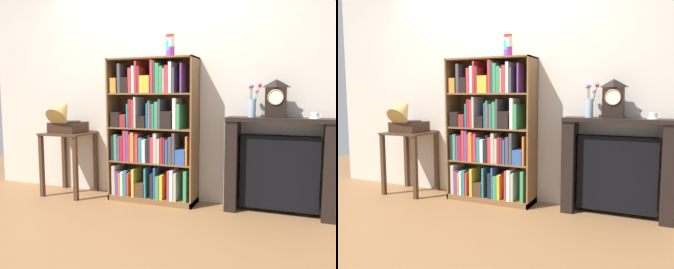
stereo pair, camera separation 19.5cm
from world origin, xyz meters
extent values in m
cube|color=brown|center=(0.00, 0.00, -0.01)|extent=(7.90, 6.40, 0.02)
cube|color=beige|center=(0.15, 0.31, 1.30)|extent=(4.90, 0.08, 2.60)
cube|color=brown|center=(-0.48, 0.12, 0.79)|extent=(0.02, 0.31, 1.58)
cube|color=brown|center=(0.48, 0.12, 0.79)|extent=(0.02, 0.31, 1.58)
cube|color=brown|center=(0.00, 0.27, 0.79)|extent=(0.98, 0.01, 1.58)
cube|color=brown|center=(0.00, 0.12, 1.57)|extent=(0.98, 0.31, 0.02)
cube|color=brown|center=(0.00, 0.12, 0.03)|extent=(0.98, 0.31, 0.06)
cube|color=#B2A893|center=(-0.42, 0.10, 0.22)|extent=(0.04, 0.25, 0.33)
cube|color=#663884|center=(-0.38, 0.07, 0.19)|extent=(0.04, 0.20, 0.27)
cube|color=orange|center=(-0.35, 0.09, 0.19)|extent=(0.02, 0.25, 0.25)
cube|color=white|center=(-0.32, 0.08, 0.19)|extent=(0.03, 0.22, 0.27)
cube|color=teal|center=(-0.28, 0.08, 0.20)|extent=(0.04, 0.21, 0.28)
cube|color=#C63338|center=(-0.25, 0.07, 0.19)|extent=(0.02, 0.20, 0.26)
cube|color=gold|center=(-0.19, 0.08, 0.21)|extent=(0.03, 0.21, 0.30)
cube|color=#472D1C|center=(-0.11, 0.09, 0.14)|extent=(0.10, 0.23, 0.16)
cube|color=teal|center=(-0.04, 0.09, 0.22)|extent=(0.02, 0.23, 0.33)
cube|color=black|center=(0.04, 0.08, 0.20)|extent=(0.04, 0.22, 0.27)
cube|color=#2D519E|center=(0.07, 0.09, 0.23)|extent=(0.02, 0.24, 0.34)
cube|color=#388E56|center=(0.11, 0.08, 0.19)|extent=(0.04, 0.22, 0.25)
cube|color=gold|center=(0.15, 0.07, 0.19)|extent=(0.03, 0.20, 0.27)
cube|color=#C63338|center=(0.23, 0.10, 0.22)|extent=(0.02, 0.26, 0.32)
cube|color=white|center=(0.26, 0.08, 0.22)|extent=(0.04, 0.21, 0.33)
cube|color=#B2A893|center=(0.31, 0.10, 0.21)|extent=(0.03, 0.25, 0.30)
cube|color=#388E56|center=(0.42, 0.08, 0.22)|extent=(0.03, 0.23, 0.33)
cube|color=brown|center=(0.00, 0.12, 0.44)|extent=(0.94, 0.29, 0.02)
cube|color=black|center=(-0.43, 0.10, 0.59)|extent=(0.03, 0.27, 0.28)
cube|color=#388E56|center=(-0.39, 0.10, 0.60)|extent=(0.03, 0.26, 0.29)
cube|color=#663884|center=(-0.35, 0.09, 0.59)|extent=(0.03, 0.25, 0.27)
cube|color=maroon|center=(-0.32, 0.10, 0.59)|extent=(0.03, 0.27, 0.28)
cube|color=#C63338|center=(-0.28, 0.09, 0.62)|extent=(0.03, 0.24, 0.34)
cube|color=#663884|center=(-0.25, 0.09, 0.62)|extent=(0.03, 0.23, 0.33)
cube|color=#C63338|center=(-0.22, 0.07, 0.60)|extent=(0.02, 0.21, 0.30)
cube|color=orange|center=(-0.19, 0.09, 0.61)|extent=(0.04, 0.25, 0.32)
cube|color=maroon|center=(-0.16, 0.09, 0.60)|extent=(0.02, 0.24, 0.29)
cube|color=#C63338|center=(-0.13, 0.09, 0.61)|extent=(0.03, 0.24, 0.31)
cube|color=teal|center=(-0.09, 0.10, 0.59)|extent=(0.04, 0.25, 0.27)
cube|color=white|center=(-0.05, 0.10, 0.58)|extent=(0.04, 0.26, 0.25)
cube|color=black|center=(-0.01, 0.08, 0.58)|extent=(0.03, 0.22, 0.25)
cube|color=black|center=(0.01, 0.07, 0.60)|extent=(0.02, 0.20, 0.30)
cube|color=#C63338|center=(0.04, 0.08, 0.59)|extent=(0.03, 0.21, 0.28)
cube|color=#B2A893|center=(0.08, 0.09, 0.61)|extent=(0.04, 0.23, 0.32)
cube|color=#B2A893|center=(0.12, 0.07, 0.59)|extent=(0.03, 0.21, 0.27)
cube|color=maroon|center=(0.16, 0.10, 0.59)|extent=(0.03, 0.25, 0.28)
cube|color=maroon|center=(0.18, 0.10, 0.59)|extent=(0.02, 0.26, 0.27)
cube|color=#2D519E|center=(0.21, 0.08, 0.58)|extent=(0.02, 0.22, 0.26)
cube|color=#424247|center=(0.25, 0.10, 0.60)|extent=(0.04, 0.25, 0.29)
cube|color=#424247|center=(0.29, 0.07, 0.62)|extent=(0.03, 0.21, 0.33)
cube|color=#2D519E|center=(0.36, 0.08, 0.53)|extent=(0.10, 0.22, 0.16)
cube|color=orange|center=(0.43, 0.08, 0.60)|extent=(0.02, 0.22, 0.30)
cube|color=brown|center=(0.00, 0.12, 0.82)|extent=(0.94, 0.29, 0.02)
cube|color=black|center=(-0.39, 0.06, 0.91)|extent=(0.10, 0.19, 0.16)
cube|color=maroon|center=(-0.30, 0.07, 0.90)|extent=(0.07, 0.20, 0.14)
cube|color=teal|center=(-0.24, 0.08, 0.96)|extent=(0.02, 0.22, 0.26)
cube|color=maroon|center=(-0.21, 0.09, 0.98)|extent=(0.03, 0.23, 0.31)
cube|color=#C63338|center=(-0.18, 0.10, 0.98)|extent=(0.02, 0.26, 0.30)
cube|color=#B2A893|center=(-0.15, 0.09, 0.99)|extent=(0.03, 0.24, 0.33)
cube|color=black|center=(-0.08, 0.08, 0.89)|extent=(0.10, 0.22, 0.13)
cube|color=#2D519E|center=(-0.01, 0.09, 0.96)|extent=(0.02, 0.25, 0.27)
cube|color=#388E56|center=(0.01, 0.08, 0.97)|extent=(0.02, 0.22, 0.29)
cube|color=maroon|center=(0.03, 0.09, 0.95)|extent=(0.02, 0.24, 0.26)
cube|color=teal|center=(0.06, 0.09, 0.96)|extent=(0.02, 0.24, 0.26)
cube|color=#388E56|center=(0.10, 0.09, 0.97)|extent=(0.04, 0.23, 0.28)
cube|color=#424247|center=(0.13, 0.09, 0.98)|extent=(0.02, 0.25, 0.31)
cube|color=black|center=(0.20, 0.07, 0.92)|extent=(0.12, 0.20, 0.18)
cube|color=white|center=(0.30, 0.08, 0.99)|extent=(0.03, 0.22, 0.32)
cube|color=#388E56|center=(0.34, 0.10, 0.96)|extent=(0.04, 0.26, 0.26)
cube|color=brown|center=(0.00, 0.12, 1.19)|extent=(0.94, 0.29, 0.02)
cube|color=orange|center=(-0.41, 0.07, 1.28)|extent=(0.07, 0.19, 0.16)
cube|color=#424247|center=(-0.34, 0.09, 1.36)|extent=(0.03, 0.24, 0.31)
cube|color=black|center=(-0.28, 0.07, 1.28)|extent=(0.09, 0.19, 0.17)
cube|color=#C63338|center=(-0.21, 0.10, 1.33)|extent=(0.04, 0.25, 0.27)
cube|color=white|center=(-0.17, 0.09, 1.34)|extent=(0.03, 0.23, 0.29)
cube|color=#C63338|center=(-0.14, 0.10, 1.37)|extent=(0.02, 0.25, 0.34)
cube|color=maroon|center=(-0.11, 0.08, 1.34)|extent=(0.03, 0.23, 0.28)
cube|color=gold|center=(-0.04, 0.08, 1.29)|extent=(0.11, 0.22, 0.18)
cube|color=#C63338|center=(0.04, 0.10, 1.37)|extent=(0.03, 0.26, 0.34)
cube|color=#424247|center=(0.07, 0.10, 1.37)|extent=(0.02, 0.26, 0.33)
cube|color=#388E56|center=(0.11, 0.08, 1.35)|extent=(0.04, 0.22, 0.31)
cube|color=#388E56|center=(0.15, 0.08, 1.34)|extent=(0.04, 0.22, 0.27)
cube|color=#B2A893|center=(0.18, 0.10, 1.33)|extent=(0.02, 0.25, 0.25)
cube|color=#C63338|center=(0.21, 0.10, 1.34)|extent=(0.04, 0.27, 0.28)
cube|color=white|center=(0.25, 0.08, 1.36)|extent=(0.03, 0.22, 0.32)
cube|color=#424247|center=(0.28, 0.10, 1.33)|extent=(0.03, 0.25, 0.26)
cube|color=#663884|center=(0.37, 0.09, 1.35)|extent=(0.02, 0.24, 0.30)
cylinder|color=purple|center=(0.22, 0.08, 1.62)|extent=(0.09, 0.09, 0.09)
cylinder|color=red|center=(0.22, 0.09, 1.64)|extent=(0.09, 0.09, 0.09)
cylinder|color=pink|center=(0.22, 0.09, 1.66)|extent=(0.09, 0.09, 0.09)
cylinder|color=pink|center=(0.22, 0.09, 1.67)|extent=(0.09, 0.09, 0.09)
cylinder|color=#28B2B7|center=(0.22, 0.08, 1.69)|extent=(0.09, 0.09, 0.09)
cylinder|color=green|center=(0.22, 0.08, 1.71)|extent=(0.09, 0.09, 0.09)
cylinder|color=white|center=(0.22, 0.08, 1.72)|extent=(0.09, 0.09, 0.09)
cylinder|color=yellow|center=(0.22, 0.08, 1.74)|extent=(0.09, 0.09, 0.09)
cylinder|color=red|center=(0.22, 0.08, 1.76)|extent=(0.09, 0.09, 0.09)
cube|color=#472D1C|center=(-1.04, 0.03, 0.73)|extent=(0.53, 0.48, 0.02)
cube|color=#472D1C|center=(-1.28, -0.18, 0.36)|extent=(0.04, 0.04, 0.72)
cube|color=#472D1C|center=(-0.81, -0.18, 0.36)|extent=(0.04, 0.04, 0.72)
cube|color=#472D1C|center=(-1.28, 0.24, 0.36)|extent=(0.04, 0.04, 0.72)
cube|color=#472D1C|center=(-0.81, 0.24, 0.36)|extent=(0.04, 0.04, 0.72)
cube|color=#382316|center=(-1.04, 0.03, 0.80)|extent=(0.35, 0.34, 0.12)
cylinder|color=black|center=(-1.04, 0.03, 0.87)|extent=(0.29, 0.29, 0.01)
cylinder|color=#B79347|center=(-1.04, -0.02, 0.89)|extent=(0.03, 0.03, 0.06)
cone|color=#B79347|center=(-1.04, -0.08, 1.01)|extent=(0.26, 0.37, 0.37)
cube|color=black|center=(1.34, 0.14, 0.94)|extent=(1.03, 0.27, 0.04)
cube|color=black|center=(0.88, 0.14, 0.46)|extent=(0.12, 0.24, 0.92)
cube|color=black|center=(1.79, 0.14, 0.46)|extent=(0.12, 0.24, 0.92)
cube|color=black|center=(1.34, 0.18, 0.41)|extent=(0.75, 0.13, 0.74)
cube|color=black|center=(1.29, 0.14, 1.11)|extent=(0.20, 0.10, 0.29)
pyramid|color=black|center=(1.29, 0.14, 1.29)|extent=(0.20, 0.10, 0.08)
cylinder|color=silver|center=(1.29, 0.08, 1.16)|extent=(0.14, 0.01, 0.14)
torus|color=#B79347|center=(1.29, 0.08, 1.16)|extent=(0.15, 0.01, 0.15)
cylinder|color=#99B2D1|center=(1.06, 0.14, 1.05)|extent=(0.08, 0.08, 0.18)
cylinder|color=#4C753D|center=(1.10, 0.15, 1.12)|extent=(0.07, 0.03, 0.29)
sphere|color=yellow|center=(1.13, 0.16, 1.27)|extent=(0.03, 0.03, 0.03)
cylinder|color=#4C753D|center=(1.10, 0.11, 1.12)|extent=(0.07, 0.04, 0.30)
sphere|color=red|center=(1.14, 0.09, 1.27)|extent=(0.04, 0.04, 0.04)
cylinder|color=#4C753D|center=(1.08, 0.16, 1.10)|extent=(0.04, 0.02, 0.24)
sphere|color=#B24CB7|center=(1.10, 0.17, 1.22)|extent=(0.03, 0.03, 0.03)
cylinder|color=#4C753D|center=(1.05, 0.13, 1.12)|extent=(0.03, 0.03, 0.29)
sphere|color=silver|center=(1.04, 0.14, 1.26)|extent=(0.04, 0.04, 0.04)
cylinder|color=#4C753D|center=(1.06, 0.12, 1.12)|extent=(0.02, 0.07, 0.29)
sphere|color=silver|center=(1.07, 0.08, 1.27)|extent=(0.04, 0.04, 0.04)
cylinder|color=#4C753D|center=(1.05, 0.11, 1.12)|extent=(0.01, 0.07, 0.29)
sphere|color=#B24CB7|center=(1.06, 0.07, 1.26)|extent=(0.04, 0.04, 0.04)
cylinder|color=white|center=(1.64, 0.14, 0.96)|extent=(0.11, 0.11, 0.01)
cylinder|color=white|center=(1.64, 0.14, 0.99)|extent=(0.07, 0.07, 0.05)
torus|color=white|center=(1.69, 0.14, 0.99)|extent=(0.04, 0.01, 0.04)
camera|label=1|loc=(1.51, -3.42, 1.18)|focal=37.66mm
camera|label=2|loc=(1.69, -3.35, 1.18)|focal=37.66mm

